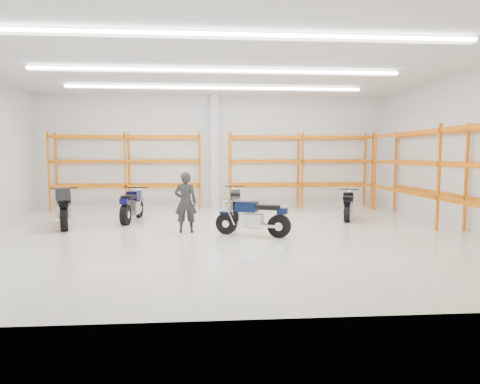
{
  "coord_description": "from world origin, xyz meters",
  "views": [
    {
      "loc": [
        -0.32,
        -11.34,
        2.13
      ],
      "look_at": [
        0.6,
        0.5,
        1.09
      ],
      "focal_mm": 32.0,
      "sensor_mm": 36.0,
      "label": 1
    }
  ],
  "objects": [
    {
      "name": "pallet_racking_back_right",
      "position": [
        3.4,
        5.48,
        1.79
      ],
      "size": [
        5.67,
        0.87,
        3.0
      ],
      "color": "#E15B0B",
      "rests_on": "ground"
    },
    {
      "name": "standing_man",
      "position": [
        -0.91,
        0.36,
        0.83
      ],
      "size": [
        0.61,
        0.41,
        1.66
      ],
      "primitive_type": "imported",
      "rotation": [
        0.0,
        0.0,
        3.13
      ],
      "color": "black",
      "rests_on": "ground"
    },
    {
      "name": "motorcycle_back_c",
      "position": [
        0.62,
        2.92,
        0.49
      ],
      "size": [
        0.71,
        2.14,
        1.05
      ],
      "color": "black",
      "rests_on": "ground"
    },
    {
      "name": "motorcycle_main",
      "position": [
        0.95,
        -0.34,
        0.47
      ],
      "size": [
        1.94,
        1.01,
        1.01
      ],
      "color": "black",
      "rests_on": "ground"
    },
    {
      "name": "structural_column",
      "position": [
        0.0,
        5.82,
        2.25
      ],
      "size": [
        0.32,
        0.32,
        4.5
      ],
      "primitive_type": "cube",
      "color": "white",
      "rests_on": "ground"
    },
    {
      "name": "motorcycle_back_a",
      "position": [
        -4.48,
        1.37,
        0.59
      ],
      "size": [
        1.06,
        2.36,
        1.23
      ],
      "color": "black",
      "rests_on": "ground"
    },
    {
      "name": "room_shell",
      "position": [
        0.0,
        0.03,
        3.28
      ],
      "size": [
        14.02,
        12.02,
        4.51
      ],
      "color": "silver",
      "rests_on": "ground"
    },
    {
      "name": "pallet_racking_back_left",
      "position": [
        -3.4,
        5.48,
        1.79
      ],
      "size": [
        5.67,
        0.87,
        3.0
      ],
      "color": "#E15B0B",
      "rests_on": "ground"
    },
    {
      "name": "motorcycle_back_d",
      "position": [
        4.3,
        2.29,
        0.46
      ],
      "size": [
        0.93,
        1.9,
        0.97
      ],
      "color": "black",
      "rests_on": "ground"
    },
    {
      "name": "ground",
      "position": [
        0.0,
        0.0,
        0.0
      ],
      "size": [
        14.0,
        14.0,
        0.0
      ],
      "primitive_type": "plane",
      "color": "beige",
      "rests_on": "ground"
    },
    {
      "name": "motorcycle_back_b",
      "position": [
        -2.72,
        2.36,
        0.5
      ],
      "size": [
        0.72,
        2.18,
        1.07
      ],
      "color": "black",
      "rests_on": "ground"
    },
    {
      "name": "pallet_racking_side",
      "position": [
        6.48,
        0.0,
        1.81
      ],
      "size": [
        0.87,
        9.07,
        3.0
      ],
      "color": "#E15B0B",
      "rests_on": "ground"
    }
  ]
}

